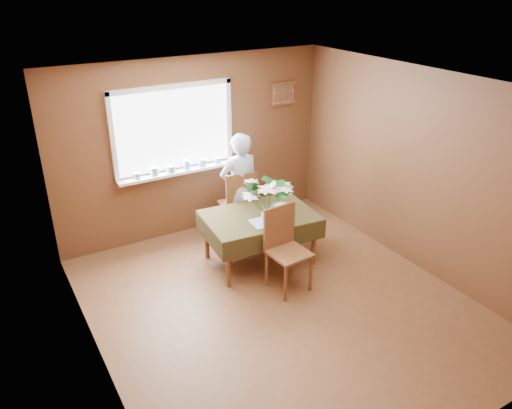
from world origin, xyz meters
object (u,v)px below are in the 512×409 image
chair_near (285,245)px  flower_bouquet (266,197)px  seated_woman (240,189)px  dining_table (260,220)px  chair_far (239,203)px

chair_near → flower_bouquet: flower_bouquet is taller
seated_woman → flower_bouquet: size_ratio=2.59×
chair_near → seated_woman: size_ratio=0.65×
chair_near → dining_table: bearing=83.5°
chair_far → flower_bouquet: flower_bouquet is taller
dining_table → seated_woman: 0.67m
dining_table → chair_far: bearing=89.8°
chair_near → chair_far: bearing=82.1°
seated_woman → chair_near: bearing=87.2°
dining_table → flower_bouquet: bearing=-93.7°
dining_table → seated_woman: bearing=90.0°
chair_far → flower_bouquet: (-0.10, -0.90, 0.46)m
seated_woman → chair_far: bearing=-97.4°
chair_near → flower_bouquet: (-0.00, 0.42, 0.46)m
chair_near → seated_woman: seated_woman is taller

